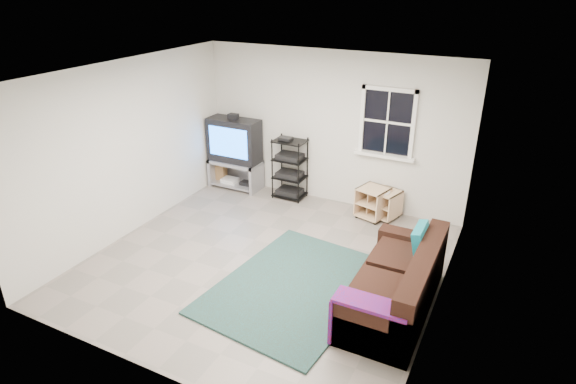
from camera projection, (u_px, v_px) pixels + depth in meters
The scene contains 8 objects.
room at pixel (387, 127), 7.58m from camera, with size 4.60×4.62×4.60m.
tv_unit at pixel (235, 148), 8.79m from camera, with size 0.96×0.48×1.41m.
av_rack at pixel (290, 172), 8.50m from camera, with size 0.55×0.40×1.10m.
side_table_left at pixel (374, 201), 7.87m from camera, with size 0.54×0.54×0.52m.
side_table_right at pixel (386, 202), 7.87m from camera, with size 0.53×0.53×0.49m.
sofa at pixel (397, 286), 5.66m from camera, with size 0.86×1.94×0.88m.
shag_rug at pixel (295, 286), 6.16m from camera, with size 1.75×2.41×0.03m, color black.
paper_bag at pixel (219, 173), 9.21m from camera, with size 0.27×0.17×0.39m, color olive.
Camera 1 is at (2.85, -4.98, 3.66)m, focal length 30.00 mm.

